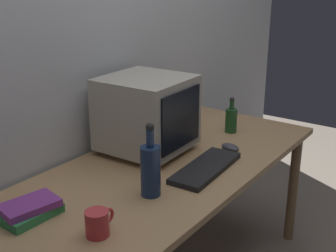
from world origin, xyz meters
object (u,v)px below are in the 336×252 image
(computer_mouse, at_px, (230,147))
(bottle_short, at_px, (231,119))
(bottle_tall, at_px, (150,169))
(book_stack, at_px, (30,210))
(mug, at_px, (98,223))
(keyboard, at_px, (206,168))
(cd_spindle, at_px, (187,128))
(crt_monitor, at_px, (147,114))

(computer_mouse, bearing_deg, bottle_short, 41.23)
(computer_mouse, relative_size, bottle_short, 0.51)
(bottle_tall, height_order, book_stack, bottle_tall)
(book_stack, relative_size, mug, 1.82)
(computer_mouse, xyz_separation_m, bottle_tall, (-0.58, 0.04, 0.09))
(bottle_short, bearing_deg, mug, -174.08)
(keyboard, height_order, bottle_short, bottle_short)
(computer_mouse, distance_m, cd_spindle, 0.33)
(cd_spindle, bearing_deg, bottle_tall, -157.80)
(bottle_short, xyz_separation_m, book_stack, (-1.21, 0.16, -0.04))
(book_stack, bearing_deg, mug, -77.78)
(cd_spindle, bearing_deg, crt_monitor, 178.91)
(bottle_tall, distance_m, cd_spindle, 0.74)
(computer_mouse, height_order, mug, mug)
(bottle_tall, distance_m, mug, 0.33)
(crt_monitor, height_order, book_stack, crt_monitor)
(mug, xyz_separation_m, cd_spindle, (1.01, 0.31, -0.02))
(bottle_short, bearing_deg, cd_spindle, 126.94)
(book_stack, xyz_separation_m, cd_spindle, (1.07, 0.03, -0.01))
(mug, bearing_deg, cd_spindle, 17.08)
(keyboard, relative_size, book_stack, 1.92)
(keyboard, distance_m, bottle_tall, 0.34)
(keyboard, height_order, cd_spindle, cd_spindle)
(computer_mouse, distance_m, bottle_tall, 0.59)
(mug, bearing_deg, keyboard, -2.44)
(bottle_tall, bearing_deg, crt_monitor, 39.93)
(mug, bearing_deg, crt_monitor, 25.38)
(crt_monitor, bearing_deg, book_stack, -176.78)
(bottle_short, relative_size, cd_spindle, 1.64)
(bottle_short, distance_m, cd_spindle, 0.24)
(keyboard, bearing_deg, cd_spindle, 39.25)
(keyboard, relative_size, bottle_short, 2.13)
(keyboard, bearing_deg, bottle_tall, 165.84)
(crt_monitor, height_order, keyboard, crt_monitor)
(computer_mouse, height_order, bottle_short, bottle_short)
(bottle_tall, bearing_deg, keyboard, -10.41)
(crt_monitor, xyz_separation_m, keyboard, (-0.02, -0.34, -0.18))
(bottle_tall, xyz_separation_m, book_stack, (-0.39, 0.24, -0.08))
(bottle_short, height_order, book_stack, bottle_short)
(bottle_short, height_order, mug, bottle_short)
(bottle_tall, distance_m, book_stack, 0.46)
(bottle_tall, xyz_separation_m, bottle_short, (0.82, 0.09, -0.04))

